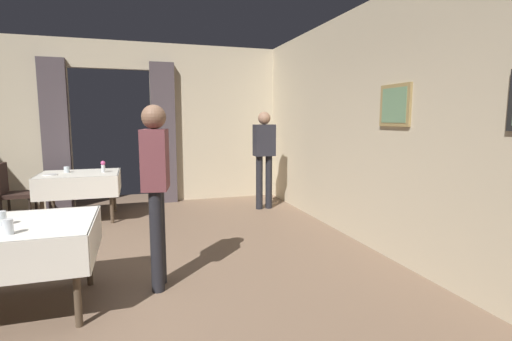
# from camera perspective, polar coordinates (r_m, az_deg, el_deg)

# --- Properties ---
(ground) EXTENTS (10.08, 10.08, 0.00)m
(ground) POSITION_cam_1_polar(r_m,az_deg,el_deg) (3.73, -23.21, -18.18)
(ground) COLOR #7A604C
(wall_right) EXTENTS (0.16, 8.40, 3.00)m
(wall_right) POSITION_cam_1_polar(r_m,az_deg,el_deg) (4.37, 22.39, 5.95)
(wall_right) COLOR beige
(wall_right) RESTS_ON ground
(wall_back) EXTENTS (6.40, 0.27, 3.00)m
(wall_back) POSITION_cam_1_polar(r_m,az_deg,el_deg) (7.54, -20.82, 6.66)
(wall_back) COLOR beige
(wall_back) RESTS_ON ground
(dining_table_mid) EXTENTS (1.27, 1.03, 0.75)m
(dining_table_mid) POSITION_cam_1_polar(r_m,az_deg,el_deg) (3.69, -32.77, -8.33)
(dining_table_mid) COLOR #4C3D2D
(dining_table_mid) RESTS_ON ground
(dining_table_far) EXTENTS (1.19, 1.00, 0.75)m
(dining_table_far) POSITION_cam_1_polar(r_m,az_deg,el_deg) (6.62, -24.89, -1.28)
(dining_table_far) COLOR #4C3D2D
(dining_table_far) RESTS_ON ground
(chair_far_left) EXTENTS (0.44, 0.44, 0.93)m
(chair_far_left) POSITION_cam_1_polar(r_m,az_deg,el_deg) (6.94, -32.75, -2.46)
(chair_far_left) COLOR black
(chair_far_left) RESTS_ON ground
(glass_mid_a) EXTENTS (0.07, 0.07, 0.12)m
(glass_mid_a) POSITION_cam_1_polar(r_m,az_deg,el_deg) (3.35, -33.16, -7.08)
(glass_mid_a) COLOR silver
(glass_mid_a) RESTS_ON dining_table_mid
(glass_mid_b) EXTENTS (0.08, 0.08, 0.12)m
(glass_mid_b) POSITION_cam_1_polar(r_m,az_deg,el_deg) (3.65, -33.89, -6.00)
(glass_mid_b) COLOR silver
(glass_mid_b) RESTS_ON dining_table_mid
(flower_vase_far) EXTENTS (0.07, 0.07, 0.18)m
(flower_vase_far) POSITION_cam_1_polar(r_m,az_deg,el_deg) (6.53, -21.93, 0.61)
(flower_vase_far) COLOR silver
(flower_vase_far) RESTS_ON dining_table_far
(plate_far_b) EXTENTS (0.21, 0.21, 0.01)m
(plate_far_b) POSITION_cam_1_polar(r_m,az_deg,el_deg) (6.56, -28.46, -0.56)
(plate_far_b) COLOR white
(plate_far_b) RESTS_ON dining_table_far
(glass_far_c) EXTENTS (0.08, 0.08, 0.10)m
(glass_far_c) POSITION_cam_1_polar(r_m,az_deg,el_deg) (6.74, -26.50, 0.14)
(glass_far_c) COLOR silver
(glass_far_c) RESTS_ON dining_table_far
(person_waiter_by_doorway) EXTENTS (0.28, 0.39, 1.72)m
(person_waiter_by_doorway) POSITION_cam_1_polar(r_m,az_deg,el_deg) (3.62, -14.76, -1.55)
(person_waiter_by_doorway) COLOR black
(person_waiter_by_doorway) RESTS_ON ground
(person_diner_standing_aside) EXTENTS (0.36, 0.23, 1.72)m
(person_diner_standing_aside) POSITION_cam_1_polar(r_m,az_deg,el_deg) (6.71, 1.23, 2.84)
(person_diner_standing_aside) COLOR black
(person_diner_standing_aside) RESTS_ON ground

